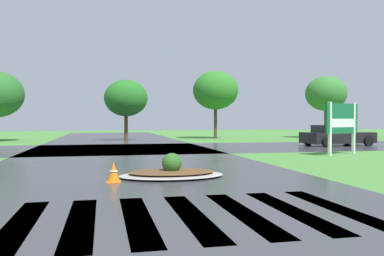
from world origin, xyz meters
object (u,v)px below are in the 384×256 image
(estate_billboard, at_px, (342,121))
(traffic_cone, at_px, (114,173))
(car_dark_suv, at_px, (337,136))
(median_island, at_px, (172,172))

(estate_billboard, distance_m, traffic_cone, 12.26)
(traffic_cone, bearing_deg, estate_billboard, 30.36)
(estate_billboard, height_order, car_dark_suv, estate_billboard)
(car_dark_suv, distance_m, traffic_cone, 18.75)
(estate_billboard, bearing_deg, car_dark_suv, -144.47)
(estate_billboard, xyz_separation_m, median_island, (-8.90, -5.53, -1.43))
(car_dark_suv, bearing_deg, estate_billboard, -125.57)
(median_island, relative_size, traffic_cone, 5.53)
(estate_billboard, bearing_deg, traffic_cone, 6.16)
(estate_billboard, height_order, traffic_cone, estate_billboard)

